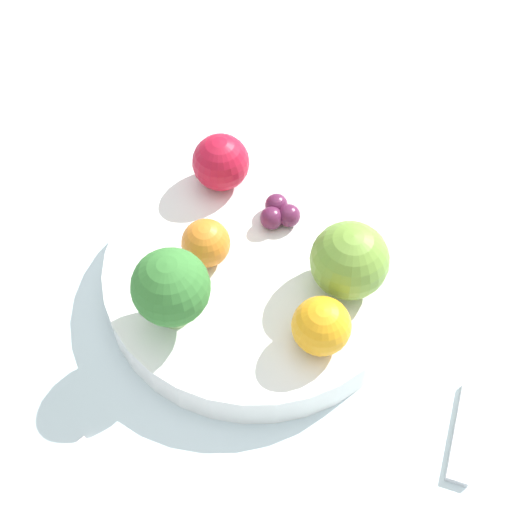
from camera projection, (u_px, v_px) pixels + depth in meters
ground_plane at (256, 299)px, 0.62m from camera, size 6.00×6.00×0.00m
table_surface at (256, 293)px, 0.61m from camera, size 1.20×1.20×0.02m
bowl at (256, 275)px, 0.59m from camera, size 0.25×0.25×0.03m
broccoli at (174, 291)px, 0.51m from camera, size 0.06×0.06×0.07m
apple_red at (221, 162)px, 0.61m from camera, size 0.05×0.05×0.05m
apple_green at (349, 260)px, 0.54m from camera, size 0.06×0.06×0.06m
orange_front at (206, 243)px, 0.56m from camera, size 0.04×0.04×0.04m
orange_back at (321, 326)px, 0.51m from camera, size 0.04×0.04×0.04m
grape_cluster at (279, 213)px, 0.59m from camera, size 0.03×0.03×0.02m
spoon at (465, 433)px, 0.52m from camera, size 0.07×0.05×0.01m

